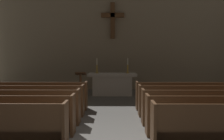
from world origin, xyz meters
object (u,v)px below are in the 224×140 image
pew_left_row_5 (28,95)px  candlestick_left (97,68)px  pew_left_row_4 (18,100)px  altar (112,84)px  pew_left_row_3 (5,106)px  lectern (81,86)px  candlestick_right (128,68)px  pew_right_row_5 (195,96)px  pew_right_row_3 (217,107)px  pew_right_row_4 (205,100)px

pew_left_row_5 → candlestick_left: 3.92m
pew_left_row_4 → altar: (2.84, 4.18, 0.06)m
pew_left_row_5 → pew_left_row_3: bearing=-90.0°
pew_left_row_3 → altar: 5.90m
pew_left_row_5 → lectern: lectern is taller
pew_left_row_5 → pew_left_row_4: bearing=-90.0°
pew_left_row_3 → candlestick_right: size_ratio=5.85×
lectern → pew_right_row_5: bearing=-25.7°
candlestick_right → pew_right_row_5: bearing=-56.1°
candlestick_right → pew_left_row_5: bearing=-138.0°
candlestick_right → lectern: size_ratio=0.59×
pew_left_row_5 → pew_right_row_5: (5.69, 0.00, 0.00)m
pew_right_row_3 → pew_left_row_4: bearing=170.1°
pew_right_row_5 → lectern: 4.60m
pew_left_row_5 → pew_right_row_3: bearing=-19.2°
pew_left_row_3 → pew_left_row_5: 1.98m
pew_right_row_3 → lectern: (-4.14, 3.97, 0.07)m
pew_right_row_4 → candlestick_left: size_ratio=5.85×
pew_right_row_4 → pew_right_row_5: 0.99m
pew_right_row_4 → candlestick_left: 5.53m
lectern → pew_left_row_3: bearing=-111.3°
pew_left_row_4 → pew_right_row_3: size_ratio=1.00×
pew_left_row_3 → pew_left_row_5: (0.00, 1.98, 0.00)m
pew_left_row_5 → pew_right_row_3: 6.02m
altar → pew_right_row_3: bearing=-61.2°
altar → candlestick_left: size_ratio=3.21×
pew_left_row_5 → candlestick_left: candlestick_left is taller
candlestick_left → lectern: candlestick_left is taller
pew_left_row_5 → altar: size_ratio=1.82×
pew_right_row_5 → lectern: bearing=154.3°
pew_left_row_4 → lectern: lectern is taller
pew_left_row_5 → pew_right_row_5: bearing=0.0°
pew_left_row_4 → altar: size_ratio=1.82×
pew_right_row_4 → altar: (-2.84, 4.18, 0.06)m
pew_left_row_3 → pew_right_row_5: size_ratio=1.00×
pew_left_row_3 → pew_left_row_5: same height
pew_left_row_4 → altar: altar is taller
pew_left_row_5 → candlestick_right: (3.54, 3.19, 0.75)m
pew_right_row_4 → pew_right_row_5: (0.00, 0.99, 0.00)m
pew_left_row_3 → pew_left_row_4: same height
pew_left_row_4 → candlestick_left: 4.76m
pew_right_row_5 → candlestick_right: candlestick_right is taller
lectern → pew_right_row_4: bearing=-35.7°
pew_left_row_5 → lectern: 2.52m
pew_left_row_4 → candlestick_right: size_ratio=5.85×
pew_left_row_4 → lectern: 3.36m
pew_left_row_4 → pew_right_row_5: 5.77m
pew_right_row_4 → candlestick_left: bearing=130.3°
pew_right_row_4 → altar: 5.06m
pew_left_row_4 → altar: bearing=55.8°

